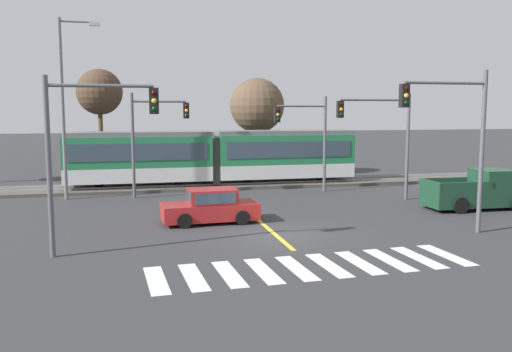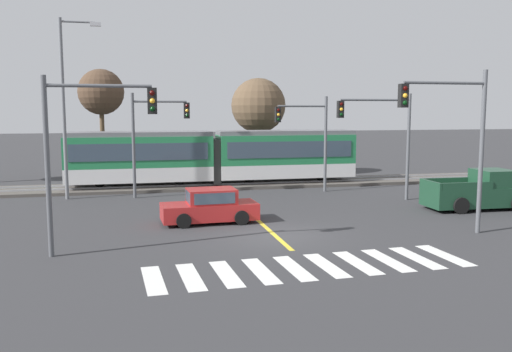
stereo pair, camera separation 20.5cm
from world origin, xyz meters
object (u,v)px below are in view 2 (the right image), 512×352
Objects in this scene: traffic_light_mid_right at (384,129)px; bare_tree_west at (101,93)px; traffic_light_far_right at (308,131)px; traffic_light_near_left at (85,137)px; traffic_light_far_left at (153,130)px; light_rail_tram at (215,155)px; bare_tree_east at (258,106)px; sedan_crossing at (210,207)px; street_lamp_west at (67,99)px; pickup_truck at (480,192)px; traffic_light_near_right at (456,128)px.

bare_tree_west reaches higher than traffic_light_mid_right.
traffic_light_near_left is (-11.85, -11.93, 0.36)m from traffic_light_far_right.
bare_tree_west is at bearing 91.53° from traffic_light_near_left.
traffic_light_far_left is 0.75× the size of bare_tree_west.
traffic_light_far_right is at bearing -35.06° from light_rail_tram.
traffic_light_far_left is (-4.02, -3.60, 1.81)m from light_rail_tram.
traffic_light_far_left is 11.61m from bare_tree_east.
sedan_crossing is at bearing -99.55° from light_rail_tram.
sedan_crossing is (-1.89, -11.21, -1.35)m from light_rail_tram.
traffic_light_far_right reaches higher than light_rail_tram.
traffic_light_near_left is 12.65m from street_lamp_west.
pickup_truck is 25.72m from bare_tree_west.
traffic_light_near_right is (-4.60, -4.70, 3.42)m from pickup_truck.
light_rail_tram is at bearing 20.04° from street_lamp_west.
traffic_light_mid_right reaches higher than sedan_crossing.
traffic_light_mid_right is at bearing 138.18° from pickup_truck.
traffic_light_far_left reaches higher than traffic_light_mid_right.
street_lamp_west reaches higher than sedan_crossing.
traffic_light_far_left is at bearing 105.70° from sedan_crossing.
traffic_light_far_right is 0.88× the size of traffic_light_near_right.
pickup_truck is 0.94× the size of traffic_light_far_right.
traffic_light_far_left is at bearing 77.43° from traffic_light_near_left.
street_lamp_west is 1.36× the size of bare_tree_east.
traffic_light_far_left is (-2.14, 7.60, 3.16)m from sedan_crossing.
traffic_light_mid_right is 8.10m from traffic_light_near_right.
bare_tree_east is at bearing 62.18° from traffic_light_near_left.
traffic_light_near_left is at bearing -88.47° from bare_tree_west.
light_rail_tram is at bearing 137.50° from pickup_truck.
street_lamp_west is at bearing -99.05° from bare_tree_west.
traffic_light_mid_right is 17.42m from street_lamp_west.
traffic_light_far_left is (-15.91, 7.29, 3.01)m from pickup_truck.
light_rail_tram reaches higher than sedan_crossing.
traffic_light_far_right is at bearing 47.10° from sedan_crossing.
sedan_crossing is 0.55× the size of bare_tree_west.
traffic_light_far_left is at bearing 162.02° from traffic_light_mid_right.
traffic_light_far_right is 0.94× the size of traffic_light_near_left.
traffic_light_far_right is at bearing 45.20° from traffic_light_near_left.
bare_tree_east is at bearing 99.23° from traffic_light_near_right.
traffic_light_mid_right is at bearing -40.17° from bare_tree_west.
sedan_crossing is 10.79m from traffic_light_far_right.
traffic_light_near_right reaches higher than pickup_truck.
traffic_light_mid_right is (-3.73, 3.34, 3.10)m from pickup_truck.
sedan_crossing is 0.72× the size of traffic_light_far_left.
sedan_crossing is 11.57m from street_lamp_west.
light_rail_tram is 3.40× the size of pickup_truck.
traffic_light_far_right reaches higher than pickup_truck.
traffic_light_mid_right is at bearing -14.73° from street_lamp_west.
traffic_light_far_right is 0.99× the size of traffic_light_mid_right.
light_rail_tram is 16.17m from pickup_truck.
traffic_light_far_right is (5.16, -3.62, 1.68)m from light_rail_tram.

